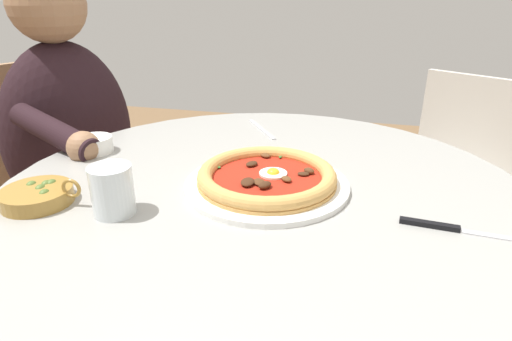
{
  "coord_description": "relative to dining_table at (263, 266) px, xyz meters",
  "views": [
    {
      "loc": [
        -0.69,
        -0.15,
        1.1
      ],
      "look_at": [
        -0.01,
        0.01,
        0.79
      ],
      "focal_mm": 30.09,
      "sensor_mm": 36.0,
      "label": 1
    }
  ],
  "objects": [
    {
      "name": "olive_pan",
      "position": [
        -0.16,
        0.35,
        0.19
      ],
      "size": [
        0.12,
        0.14,
        0.05
      ],
      "color": "olive",
      "rests_on": "dining_table"
    },
    {
      "name": "ramekin_capers",
      "position": [
        0.08,
        0.4,
        0.2
      ],
      "size": [
        0.08,
        0.08,
        0.03
      ],
      "color": "white",
      "rests_on": "dining_table"
    },
    {
      "name": "pizza_on_plate",
      "position": [
        -0.01,
        -0.01,
        0.2
      ],
      "size": [
        0.3,
        0.3,
        0.04
      ],
      "color": "white",
      "rests_on": "dining_table"
    },
    {
      "name": "fork_utensil",
      "position": [
        0.32,
        0.08,
        0.18
      ],
      "size": [
        0.14,
        0.1,
        0.0
      ],
      "color": "#BCBCC1",
      "rests_on": "dining_table"
    },
    {
      "name": "cafe_chair_diner",
      "position": [
        0.36,
        0.75,
        -0.04
      ],
      "size": [
        0.51,
        0.51,
        0.89
      ],
      "color": "#957050",
      "rests_on": "ground"
    },
    {
      "name": "steak_knife",
      "position": [
        -0.09,
        -0.3,
        0.18
      ],
      "size": [
        0.03,
        0.2,
        0.01
      ],
      "color": "silver",
      "rests_on": "dining_table"
    },
    {
      "name": "dining_table",
      "position": [
        0.0,
        0.0,
        0.0
      ],
      "size": [
        0.96,
        0.96,
        0.76
      ],
      "color": "#999993",
      "rests_on": "ground"
    },
    {
      "name": "diner_person",
      "position": [
        0.3,
        0.63,
        -0.07
      ],
      "size": [
        0.5,
        0.46,
        1.15
      ],
      "color": "#282833",
      "rests_on": "ground"
    },
    {
      "name": "water_glass",
      "position": [
        -0.16,
        0.21,
        0.21
      ],
      "size": [
        0.07,
        0.07,
        0.08
      ],
      "color": "silver",
      "rests_on": "dining_table"
    },
    {
      "name": "cafe_chair_spare_far",
      "position": [
        0.81,
        -0.49,
        -0.08
      ],
      "size": [
        0.54,
        0.54,
        0.81
      ],
      "color": "beige",
      "rests_on": "ground"
    }
  ]
}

